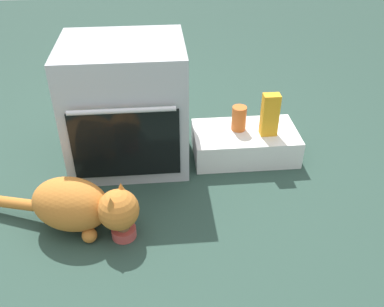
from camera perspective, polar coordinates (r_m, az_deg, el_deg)
ground at (r=2.12m, az=-9.79°, el=-6.92°), size 8.00×8.00×0.00m
oven at (r=2.27m, az=-8.88°, el=6.52°), size 0.62×0.56×0.67m
pantry_cabinet at (r=2.42m, az=7.14°, el=1.43°), size 0.58×0.34×0.16m
food_bowl at (r=1.94m, az=-9.21°, el=-10.34°), size 0.11×0.11×0.07m
cat at (r=1.95m, az=-14.92°, el=-6.81°), size 0.75×0.36×0.26m
sauce_jar at (r=2.35m, az=6.37°, el=4.75°), size 0.08×0.08×0.14m
juice_carton at (r=2.31m, az=10.49°, el=5.17°), size 0.09×0.06×0.24m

